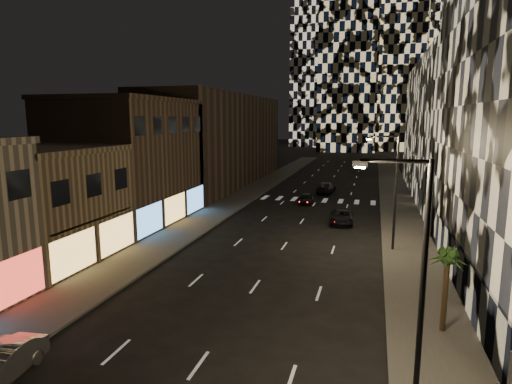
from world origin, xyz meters
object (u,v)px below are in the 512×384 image
Objects in this scene: streetlight_far at (393,184)px; palm_tree at (447,263)px; car_dark_oncoming at (326,188)px; car_dark_rightlane at (342,217)px; car_dark_midlane at (306,199)px; streetlight_near at (416,272)px.

streetlight_far is 2.16× the size of palm_tree.
car_dark_oncoming is 18.15m from car_dark_rightlane.
car_dark_oncoming reaches higher than car_dark_rightlane.
palm_tree reaches higher than car_dark_rightlane.
car_dark_midlane is at bearing 84.39° from car_dark_oncoming.
car_dark_oncoming is 1.11× the size of car_dark_rightlane.
car_dark_midlane is (-9.39, 37.17, -4.71)m from streetlight_near.
car_dark_rightlane is 22.37m from palm_tree.
streetlight_far is 10.25m from car_dark_rightlane.
streetlight_far is at bearing 90.00° from streetlight_near.
car_dark_midlane is at bearing 118.68° from streetlight_far.
streetlight_far is 1.73× the size of car_dark_oncoming.
car_dark_midlane is (-9.39, 17.17, -4.71)m from streetlight_far.
streetlight_near is at bearing -90.00° from streetlight_far.
streetlight_near reaches higher than car_dark_oncoming.
car_dark_oncoming reaches higher than car_dark_midlane.
car_dark_rightlane is (-4.35, 8.00, -4.70)m from streetlight_far.
streetlight_near reaches higher than car_dark_rightlane.
car_dark_oncoming is 40.38m from palm_tree.
palm_tree is at bearing -72.11° from car_dark_midlane.
car_dark_rightlane is at bearing 105.59° from car_dark_oncoming.
streetlight_far is at bearing 111.40° from car_dark_oncoming.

